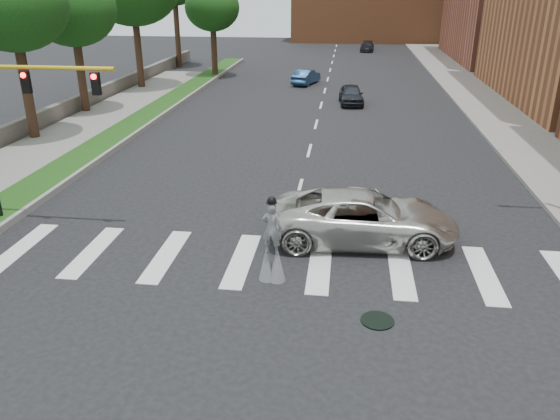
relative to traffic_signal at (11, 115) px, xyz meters
name	(u,v)px	position (x,y,z in m)	size (l,w,h in m)	color
ground_plane	(277,278)	(9.78, -3.00, -4.15)	(160.00, 160.00, 0.00)	black
grass_median	(144,117)	(-1.72, 17.00, -4.03)	(2.00, 60.00, 0.25)	#173E11
median_curb	(160,118)	(-0.67, 17.00, -4.01)	(0.20, 60.00, 0.28)	gray
sidewalk_left	(18,161)	(-4.72, 7.00, -4.06)	(4.00, 60.00, 0.18)	slate
sidewalk_right	(498,111)	(22.28, 22.00, -4.06)	(5.00, 90.00, 0.18)	slate
stone_wall	(79,103)	(-7.22, 19.00, -3.60)	(0.50, 56.00, 1.10)	#554F49
manhole	(377,321)	(12.78, -5.00, -4.13)	(0.90, 0.90, 0.04)	black
traffic_signal	(11,115)	(0.00, 0.00, 0.00)	(5.30, 0.23, 6.20)	black
stilt_performer	(272,249)	(9.66, -3.12, -3.11)	(0.84, 0.56, 2.74)	#301E13
suv_crossing	(363,217)	(12.45, 0.00, -3.25)	(2.98, 6.47, 1.80)	beige
car_near	(351,95)	(11.98, 23.72, -3.44)	(1.67, 4.16, 1.42)	black
car_mid	(306,77)	(7.94, 31.95, -3.49)	(1.40, 4.02, 1.32)	navy
car_far	(367,47)	(14.02, 58.54, -3.53)	(1.74, 4.29, 1.24)	black
tree_2	(12,5)	(-6.23, 11.27, 3.20)	(5.85, 5.85, 9.88)	#301E13
tree_3	(72,9)	(-6.45, 18.37, 2.70)	(5.73, 5.73, 9.33)	#301E13
tree_6	(212,8)	(-1.17, 35.21, 2.13)	(5.08, 5.08, 8.49)	#301E13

